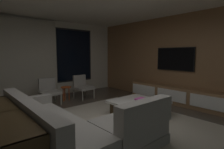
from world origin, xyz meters
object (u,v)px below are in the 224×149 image
object	(u,v)px
sectional_couch	(72,129)
accent_chair_by_curtain	(49,90)
media_console	(176,96)
side_stool	(66,89)
book_stack_on_coffee_table	(141,100)
accent_chair_near_window	(82,85)
coffee_table	(138,108)
console_table_behind_couch	(5,135)
mounted_tv	(175,59)

from	to	relation	value
sectional_couch	accent_chair_by_curtain	bearing A→B (deg)	75.79
accent_chair_by_curtain	media_console	size ratio (longest dim) A/B	0.25
accent_chair_by_curtain	side_stool	size ratio (longest dim) A/B	1.70
book_stack_on_coffee_table	accent_chair_near_window	bearing A→B (deg)	91.55
book_stack_on_coffee_table	accent_chair_near_window	world-z (taller)	accent_chair_near_window
coffee_table	console_table_behind_couch	size ratio (longest dim) A/B	0.55
book_stack_on_coffee_table	mounted_tv	bearing A→B (deg)	7.54
sectional_couch	media_console	xyz separation A→B (m)	(3.61, 0.19, -0.04)
accent_chair_by_curtain	mounted_tv	size ratio (longest dim) A/B	0.63
accent_chair_by_curtain	media_console	bearing A→B (deg)	-40.53
side_stool	media_console	world-z (taller)	media_console
media_console	accent_chair_near_window	bearing A→B (deg)	125.52
sectional_couch	media_console	distance (m)	3.62
coffee_table	mounted_tv	xyz separation A→B (m)	(1.83, 0.12, 1.16)
accent_chair_near_window	media_console	xyz separation A→B (m)	(1.78, -2.49, -0.18)
console_table_behind_couch	media_console	bearing A→B (deg)	0.69
accent_chair_near_window	console_table_behind_couch	xyz separation A→B (m)	(-2.75, -2.54, -0.02)
coffee_table	accent_chair_by_curtain	bearing A→B (deg)	117.74
accent_chair_near_window	side_stool	size ratio (longest dim) A/B	1.70
console_table_behind_couch	mounted_tv	bearing A→B (deg)	3.07
side_stool	media_console	bearing A→B (deg)	-46.63
mounted_tv	accent_chair_near_window	bearing A→B (deg)	130.51
coffee_table	media_console	distance (m)	1.65
side_stool	console_table_behind_couch	distance (m)	3.35
sectional_couch	side_stool	distance (m)	2.97
side_stool	accent_chair_near_window	bearing A→B (deg)	-1.95
book_stack_on_coffee_table	console_table_behind_couch	size ratio (longest dim) A/B	0.13
accent_chair_near_window	book_stack_on_coffee_table	bearing A→B (deg)	-88.45
coffee_table	accent_chair_by_curtain	world-z (taller)	accent_chair_by_curtain
accent_chair_by_curtain	console_table_behind_couch	distance (m)	3.02
coffee_table	accent_chair_near_window	distance (m)	2.43
accent_chair_by_curtain	mounted_tv	distance (m)	3.98
media_console	console_table_behind_couch	xyz separation A→B (m)	(-4.52, -0.05, 0.17)
sectional_couch	accent_chair_near_window	xyz separation A→B (m)	(1.83, 2.67, 0.14)
sectional_couch	console_table_behind_couch	distance (m)	0.93
media_console	mounted_tv	size ratio (longest dim) A/B	2.51
coffee_table	sectional_couch	bearing A→B (deg)	-172.43
coffee_table	accent_chair_by_curtain	xyz separation A→B (m)	(-1.28, 2.43, 0.25)
coffee_table	accent_chair_near_window	bearing A→B (deg)	92.97
book_stack_on_coffee_table	accent_chair_by_curtain	size ratio (longest dim) A/B	0.34
media_console	coffee_table	bearing A→B (deg)	177.39
accent_chair_near_window	side_stool	distance (m)	0.60
book_stack_on_coffee_table	accent_chair_by_curtain	distance (m)	2.83
book_stack_on_coffee_table	sectional_couch	bearing A→B (deg)	-175.99
book_stack_on_coffee_table	media_console	world-z (taller)	media_console
book_stack_on_coffee_table	side_stool	distance (m)	2.65
side_stool	console_table_behind_couch	xyz separation A→B (m)	(-2.15, -2.56, 0.04)
media_console	book_stack_on_coffee_table	bearing A→B (deg)	-178.26
coffee_table	accent_chair_by_curtain	distance (m)	2.76
accent_chair_by_curtain	mounted_tv	xyz separation A→B (m)	(3.11, -2.31, 0.92)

